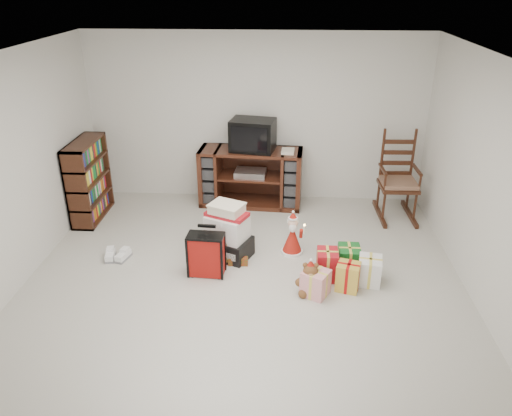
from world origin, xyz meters
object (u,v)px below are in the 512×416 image
(gift_pile, at_px, (227,234))
(mrs_claus_figurine, at_px, (215,227))
(tv_stand, at_px, (251,177))
(gift_cluster, at_px, (344,272))
(teddy_bear, at_px, (310,280))
(santa_figurine, at_px, (292,237))
(crt_television, at_px, (253,135))
(rocking_chair, at_px, (397,186))
(red_suitcase, at_px, (206,255))
(bookshelf, at_px, (89,181))
(sneaker_pair, at_px, (117,256))

(gift_pile, distance_m, mrs_claus_figurine, 0.41)
(tv_stand, xyz_separation_m, mrs_claus_figurine, (-0.38, -1.22, -0.22))
(tv_stand, bearing_deg, gift_cluster, -56.33)
(gift_cluster, bearing_deg, mrs_claus_figurine, 151.15)
(teddy_bear, distance_m, santa_figurine, 0.88)
(tv_stand, xyz_separation_m, santa_figurine, (0.62, -1.45, -0.21))
(teddy_bear, bearing_deg, crt_television, 108.68)
(rocking_chair, height_order, gift_pile, rocking_chair)
(rocking_chair, bearing_deg, mrs_claus_figurine, -160.40)
(santa_figurine, bearing_deg, tv_stand, 113.17)
(gift_cluster, bearing_deg, rocking_chair, 63.79)
(tv_stand, xyz_separation_m, teddy_bear, (0.81, -2.31, -0.27))
(gift_pile, height_order, crt_television, crt_television)
(gift_pile, bearing_deg, red_suitcase, -90.29)
(teddy_bear, relative_size, gift_cluster, 0.41)
(teddy_bear, distance_m, crt_television, 2.60)
(teddy_bear, bearing_deg, tv_stand, 109.34)
(gift_cluster, bearing_deg, red_suitcase, 176.90)
(bookshelf, bearing_deg, tv_stand, 14.49)
(tv_stand, xyz_separation_m, sneaker_pair, (-1.54, -1.74, -0.39))
(rocking_chair, xyz_separation_m, sneaker_pair, (-3.66, -1.50, -0.40))
(gift_pile, bearing_deg, santa_figurine, 32.24)
(bookshelf, height_order, crt_television, crt_television)
(gift_pile, relative_size, sneaker_pair, 2.16)
(tv_stand, bearing_deg, sneaker_pair, -127.89)
(tv_stand, xyz_separation_m, gift_cluster, (1.21, -2.10, -0.30))
(rocking_chair, xyz_separation_m, crt_television, (-2.09, 0.22, 0.65))
(red_suitcase, xyz_separation_m, santa_figurine, (1.00, 0.56, -0.04))
(rocking_chair, relative_size, santa_figurine, 2.25)
(tv_stand, relative_size, gift_pile, 2.22)
(bookshelf, bearing_deg, teddy_bear, -29.48)
(tv_stand, height_order, santa_figurine, tv_stand)
(tv_stand, distance_m, gift_pile, 1.59)
(gift_pile, xyz_separation_m, santa_figurine, (0.80, 0.12, -0.08))
(gift_cluster, bearing_deg, santa_figurine, 132.29)
(gift_pile, xyz_separation_m, crt_television, (0.21, 1.56, 0.79))
(rocking_chair, relative_size, teddy_bear, 3.45)
(gift_pile, relative_size, teddy_bear, 1.86)
(sneaker_pair, relative_size, crt_television, 0.47)
(gift_pile, height_order, mrs_claus_figurine, gift_pile)
(red_suitcase, bearing_deg, gift_pile, 69.20)
(red_suitcase, xyz_separation_m, teddy_bear, (1.19, -0.30, -0.10))
(red_suitcase, relative_size, sneaker_pair, 1.89)
(bookshelf, distance_m, sneaker_pair, 1.44)
(rocking_chair, distance_m, crt_television, 2.20)
(rocking_chair, height_order, sneaker_pair, rocking_chair)
(red_suitcase, height_order, crt_television, crt_television)
(bookshelf, distance_m, rocking_chair, 4.38)
(mrs_claus_figurine, bearing_deg, gift_pile, -59.83)
(rocking_chair, distance_m, teddy_bear, 2.47)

